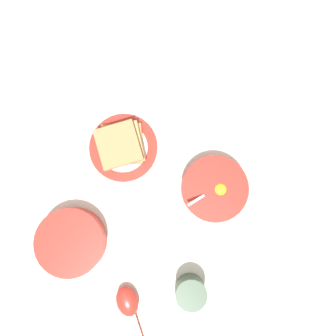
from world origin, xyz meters
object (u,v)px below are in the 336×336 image
soup_spoon (129,305)px  drinking_cup (191,292)px  toast_plate (123,148)px  toast_sandwich (121,145)px  egg_bowl (214,189)px  congee_bowl (71,242)px

soup_spoon → drinking_cup: 0.17m
toast_plate → soup_spoon: 0.42m
drinking_cup → toast_sandwich: bearing=69.7°
egg_bowl → congee_bowl: (-0.36, 0.17, 0.00)m
egg_bowl → toast_plate: bearing=109.6°
soup_spoon → congee_bowl: 0.23m
egg_bowl → toast_sandwich: (-0.09, 0.26, 0.02)m
toast_plate → drinking_cup: drinking_cup is taller
soup_spoon → drinking_cup: drinking_cup is taller
egg_bowl → soup_spoon: size_ratio=1.06×
egg_bowl → soup_spoon: (-0.38, -0.05, -0.01)m
toast_sandwich → drinking_cup: size_ratio=1.99×
toast_plate → congee_bowl: (-0.27, -0.08, 0.02)m
soup_spoon → congee_bowl: (0.01, 0.22, 0.01)m
soup_spoon → toast_sandwich: bearing=47.0°
congee_bowl → toast_sandwich: bearing=17.1°
toast_plate → soup_spoon: (-0.29, -0.30, 0.01)m
egg_bowl → drinking_cup: bearing=-149.6°
toast_sandwich → toast_plate: bearing=-115.6°
egg_bowl → congee_bowl: 0.40m
soup_spoon → drinking_cup: bearing=-31.6°
drinking_cup → congee_bowl: bearing=112.3°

